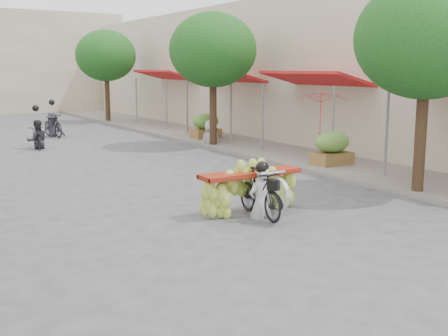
% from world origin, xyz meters
% --- Properties ---
extents(ground, '(120.00, 120.00, 0.00)m').
position_xyz_m(ground, '(0.00, 0.00, 0.00)').
color(ground, '#545459').
rests_on(ground, ground).
extents(sidewalk_right, '(4.00, 60.00, 0.12)m').
position_xyz_m(sidewalk_right, '(7.00, 15.00, 0.06)').
color(sidewalk_right, gray).
rests_on(sidewalk_right, ground).
extents(shophouse_row_right, '(9.77, 40.00, 6.00)m').
position_xyz_m(shophouse_row_right, '(11.99, 14.00, 3.00)').
color(shophouse_row_right, beige).
rests_on(shophouse_row_right, ground).
extents(street_tree_near, '(3.40, 3.40, 5.25)m').
position_xyz_m(street_tree_near, '(5.40, 4.00, 3.78)').
color(street_tree_near, '#3A2719').
rests_on(street_tree_near, ground).
extents(street_tree_mid, '(3.40, 3.40, 5.25)m').
position_xyz_m(street_tree_mid, '(5.40, 14.00, 3.78)').
color(street_tree_mid, '#3A2719').
rests_on(street_tree_mid, ground).
extents(street_tree_far, '(3.40, 3.40, 5.25)m').
position_xyz_m(street_tree_far, '(5.40, 26.00, 3.78)').
color(street_tree_far, '#3A2719').
rests_on(street_tree_far, ground).
extents(produce_crate_mid, '(1.20, 0.88, 1.16)m').
position_xyz_m(produce_crate_mid, '(6.20, 8.00, 0.71)').
color(produce_crate_mid, brown).
rests_on(produce_crate_mid, ground).
extents(produce_crate_far, '(1.20, 0.88, 1.16)m').
position_xyz_m(produce_crate_far, '(6.20, 16.00, 0.71)').
color(produce_crate_far, brown).
rests_on(produce_crate_far, ground).
extents(banana_motorbike, '(2.32, 1.89, 2.01)m').
position_xyz_m(banana_motorbike, '(0.88, 4.48, 0.68)').
color(banana_motorbike, black).
rests_on(banana_motorbike, ground).
extents(market_umbrella, '(2.02, 2.02, 1.62)m').
position_xyz_m(market_umbrella, '(6.19, 8.53, 2.41)').
color(market_umbrella, red).
rests_on(market_umbrella, ground).
extents(pedestrian, '(0.90, 0.55, 1.79)m').
position_xyz_m(pedestrian, '(5.71, 14.72, 1.02)').
color(pedestrian, silver).
rests_on(pedestrian, ground).
extents(bg_motorbike_a, '(0.84, 1.48, 1.95)m').
position_xyz_m(bg_motorbike_a, '(-0.65, 17.22, 0.78)').
color(bg_motorbike_a, black).
rests_on(bg_motorbike_a, ground).
extents(bg_motorbike_b, '(1.13, 1.94, 1.95)m').
position_xyz_m(bg_motorbike_b, '(0.86, 20.67, 0.83)').
color(bg_motorbike_b, black).
rests_on(bg_motorbike_b, ground).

